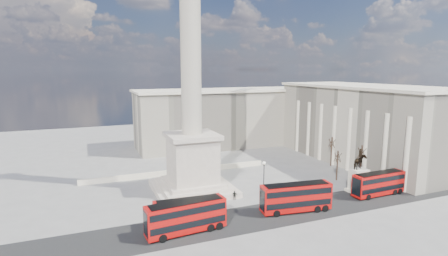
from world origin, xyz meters
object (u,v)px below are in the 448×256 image
red_bus_b (189,212)px  pedestrian_standing (372,184)px  pedestrian_walking (294,191)px  pedestrian_crossing (235,195)px  red_bus_d (379,183)px  nelsons_column (192,122)px  equestrian_statue (359,177)px  victorian_lamp (264,175)px  red_bus_c (296,197)px  red_bus_a (187,216)px

red_bus_b → pedestrian_standing: 36.73m
pedestrian_walking → red_bus_b: bearing=-178.6°
pedestrian_crossing → pedestrian_standing: bearing=-152.2°
red_bus_d → nelsons_column: bearing=152.2°
red_bus_d → equestrian_statue: equestrian_statue is taller
red_bus_b → pedestrian_crossing: size_ratio=6.14×
pedestrian_standing → pedestrian_walking: bearing=-32.6°
equestrian_statue → pedestrian_crossing: (-22.75, 4.80, -2.01)m
pedestrian_standing → nelsons_column: bearing=-43.7°
victorian_lamp → equestrian_statue: bearing=-17.0°
nelsons_column → red_bus_b: nelsons_column is taller
victorian_lamp → pedestrian_standing: victorian_lamp is taller
red_bus_c → pedestrian_crossing: (-6.99, 8.31, -1.59)m
nelsons_column → red_bus_c: (12.36, -15.45, -10.51)m
red_bus_b → red_bus_c: bearing=-1.4°
nelsons_column → red_bus_d: 35.22m
nelsons_column → red_bus_d: size_ratio=4.77×
pedestrian_walking → pedestrian_standing: 15.90m
nelsons_column → victorian_lamp: bearing=-31.1°
red_bus_a → pedestrian_crossing: 14.32m
pedestrian_walking → pedestrian_crossing: (-10.73, 1.94, -0.06)m
red_bus_d → pedestrian_crossing: (-24.78, 7.57, -1.39)m
red_bus_d → pedestrian_crossing: bearing=161.2°
pedestrian_standing → pedestrian_crossing: (-26.44, 4.36, -0.06)m
red_bus_a → pedestrian_crossing: (11.09, 8.92, -1.56)m
pedestrian_crossing → equestrian_statue: bearing=-154.8°
nelsons_column → equestrian_statue: (28.12, -11.94, -10.09)m
red_bus_b → pedestrian_walking: red_bus_b is taller
equestrian_statue → pedestrian_walking: (-12.02, 2.86, -1.95)m
red_bus_a → pedestrian_standing: (37.54, 4.56, -1.50)m
nelsons_column → red_bus_c: nelsons_column is taller
equestrian_statue → red_bus_b: bearing=-176.3°
red_bus_d → pedestrian_walking: (-14.06, 5.63, -1.33)m
equestrian_statue → victorian_lamp: bearing=163.0°
red_bus_b → pedestrian_walking: 21.52m
nelsons_column → equestrian_statue: size_ratio=6.11×
pedestrian_crossing → red_bus_d: bearing=-159.8°
nelsons_column → equestrian_statue: 32.17m
equestrian_statue → pedestrian_crossing: bearing=168.1°
red_bus_a → pedestrian_crossing: red_bus_a is taller
red_bus_b → pedestrian_standing: size_ratio=5.71×
red_bus_a → pedestrian_standing: 37.84m
red_bus_d → pedestrian_standing: size_ratio=5.95×
red_bus_a → pedestrian_walking: 22.96m
red_bus_c → pedestrian_standing: red_bus_c is taller
victorian_lamp → pedestrian_walking: bearing=-25.3°
nelsons_column → pedestrian_standing: nelsons_column is taller
red_bus_b → red_bus_d: red_bus_d is taller
victorian_lamp → nelsons_column: bearing=148.9°
pedestrian_walking → pedestrian_standing: size_ratio=1.00×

